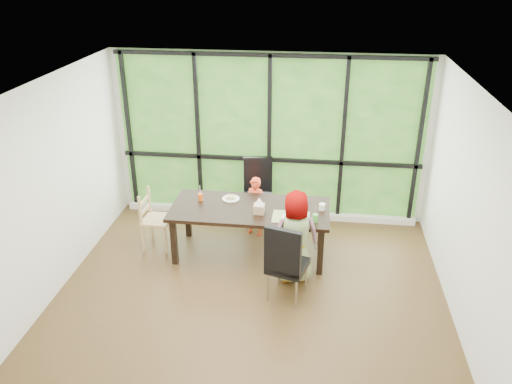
# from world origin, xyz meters

# --- Properties ---
(ground) EXTENTS (5.00, 5.00, 0.00)m
(ground) POSITION_xyz_m (0.00, 0.00, 0.00)
(ground) COLOR black
(ground) RESTS_ON ground
(back_wall) EXTENTS (5.00, 0.00, 5.00)m
(back_wall) POSITION_xyz_m (0.00, 2.25, 1.35)
(back_wall) COLOR silver
(back_wall) RESTS_ON ground
(foliage_backdrop) EXTENTS (4.80, 0.02, 2.65)m
(foliage_backdrop) POSITION_xyz_m (0.00, 2.23, 1.35)
(foliage_backdrop) COLOR #26531C
(foliage_backdrop) RESTS_ON back_wall
(window_mullions) EXTENTS (4.80, 0.06, 2.65)m
(window_mullions) POSITION_xyz_m (0.00, 2.19, 1.35)
(window_mullions) COLOR black
(window_mullions) RESTS_ON back_wall
(window_sill) EXTENTS (4.80, 0.12, 0.10)m
(window_sill) POSITION_xyz_m (0.00, 2.15, 0.05)
(window_sill) COLOR silver
(window_sill) RESTS_ON ground
(dining_table) EXTENTS (2.26, 1.05, 0.75)m
(dining_table) POSITION_xyz_m (-0.14, 0.94, 0.38)
(dining_table) COLOR black
(dining_table) RESTS_ON ground
(chair_window_leather) EXTENTS (0.53, 0.53, 1.08)m
(chair_window_leather) POSITION_xyz_m (-0.14, 1.88, 0.54)
(chair_window_leather) COLOR black
(chair_window_leather) RESTS_ON ground
(chair_interior_leather) EXTENTS (0.57, 0.57, 1.08)m
(chair_interior_leather) POSITION_xyz_m (0.47, -0.03, 0.54)
(chair_interior_leather) COLOR black
(chair_interior_leather) RESTS_ON ground
(chair_end_beech) EXTENTS (0.42, 0.44, 0.90)m
(chair_end_beech) POSITION_xyz_m (-1.53, 0.97, 0.45)
(chair_end_beech) COLOR tan
(chair_end_beech) RESTS_ON ground
(child_toddler) EXTENTS (0.40, 0.33, 0.95)m
(child_toddler) POSITION_xyz_m (-0.14, 1.54, 0.47)
(child_toddler) COLOR red
(child_toddler) RESTS_ON ground
(child_older) EXTENTS (0.71, 0.55, 1.29)m
(child_older) POSITION_xyz_m (0.52, 0.38, 0.65)
(child_older) COLOR slate
(child_older) RESTS_ON ground
(placemat) EXTENTS (0.51, 0.37, 0.01)m
(placemat) POSITION_xyz_m (0.46, 0.72, 0.75)
(placemat) COLOR tan
(placemat) RESTS_ON dining_table
(plate_far) EXTENTS (0.25, 0.25, 0.02)m
(plate_far) POSITION_xyz_m (-0.45, 1.18, 0.76)
(plate_far) COLOR white
(plate_far) RESTS_ON dining_table
(plate_near) EXTENTS (0.21, 0.21, 0.01)m
(plate_near) POSITION_xyz_m (0.43, 0.71, 0.76)
(plate_near) COLOR white
(plate_near) RESTS_ON dining_table
(orange_cup) EXTENTS (0.07, 0.07, 0.11)m
(orange_cup) POSITION_xyz_m (-0.89, 1.09, 0.80)
(orange_cup) COLOR #F35A10
(orange_cup) RESTS_ON dining_table
(green_cup) EXTENTS (0.07, 0.07, 0.11)m
(green_cup) POSITION_xyz_m (0.78, 0.64, 0.80)
(green_cup) COLOR #4DD840
(green_cup) RESTS_ON dining_table
(white_mug) EXTENTS (0.09, 0.09, 0.09)m
(white_mug) POSITION_xyz_m (0.87, 1.01, 0.80)
(white_mug) COLOR white
(white_mug) RESTS_ON dining_table
(tissue_box) EXTENTS (0.15, 0.15, 0.13)m
(tissue_box) POSITION_xyz_m (0.01, 0.80, 0.81)
(tissue_box) COLOR tan
(tissue_box) RESTS_ON dining_table
(crepe_rolls_far) EXTENTS (0.15, 0.12, 0.04)m
(crepe_rolls_far) POSITION_xyz_m (-0.45, 1.18, 0.78)
(crepe_rolls_far) COLOR tan
(crepe_rolls_far) RESTS_ON plate_far
(crepe_rolls_near) EXTENTS (0.10, 0.12, 0.04)m
(crepe_rolls_near) POSITION_xyz_m (0.43, 0.71, 0.78)
(crepe_rolls_near) COLOR tan
(crepe_rolls_near) RESTS_ON plate_near
(straw_white) EXTENTS (0.01, 0.04, 0.20)m
(straw_white) POSITION_xyz_m (-0.89, 1.09, 0.90)
(straw_white) COLOR white
(straw_white) RESTS_ON orange_cup
(straw_pink) EXTENTS (0.01, 0.04, 0.20)m
(straw_pink) POSITION_xyz_m (0.78, 0.64, 0.90)
(straw_pink) COLOR pink
(straw_pink) RESTS_ON green_cup
(tissue) EXTENTS (0.12, 0.12, 0.11)m
(tissue) POSITION_xyz_m (0.01, 0.80, 0.93)
(tissue) COLOR white
(tissue) RESTS_ON tissue_box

